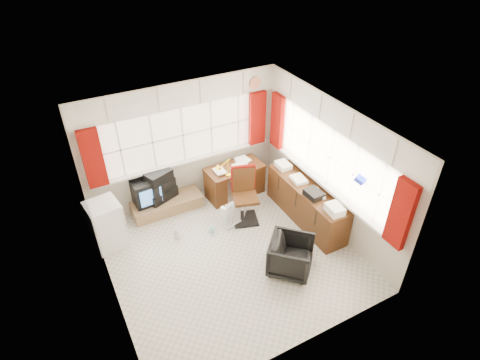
{
  "coord_description": "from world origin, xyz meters",
  "views": [
    {
      "loc": [
        -2.21,
        -4.5,
        5.18
      ],
      "look_at": [
        0.48,
        0.55,
        1.12
      ],
      "focal_mm": 30.0,
      "sensor_mm": 36.0,
      "label": 1
    }
  ],
  "objects_px": {
    "task_chair": "(244,192)",
    "office_chair": "(291,256)",
    "crt_tv": "(146,190)",
    "desk": "(235,179)",
    "mini_fridge": "(106,225)",
    "credenza": "(306,203)",
    "desk_lamp": "(228,163)",
    "tv_bench": "(167,205)",
    "radiator": "(232,217)"
  },
  "relations": [
    {
      "from": "desk_lamp",
      "to": "credenza",
      "type": "xyz_separation_m",
      "value": [
        1.09,
        -1.15,
        -0.57
      ]
    },
    {
      "from": "credenza",
      "to": "tv_bench",
      "type": "height_order",
      "value": "credenza"
    },
    {
      "from": "task_chair",
      "to": "crt_tv",
      "type": "relative_size",
      "value": 1.91
    },
    {
      "from": "tv_bench",
      "to": "mini_fridge",
      "type": "xyz_separation_m",
      "value": [
        -1.25,
        -0.43,
        0.33
      ]
    },
    {
      "from": "office_chair",
      "to": "mini_fridge",
      "type": "xyz_separation_m",
      "value": [
        -2.54,
        2.05,
        0.14
      ]
    },
    {
      "from": "radiator",
      "to": "credenza",
      "type": "xyz_separation_m",
      "value": [
        1.35,
        -0.49,
        0.18
      ]
    },
    {
      "from": "task_chair",
      "to": "mini_fridge",
      "type": "bearing_deg",
      "value": 169.5
    },
    {
      "from": "mini_fridge",
      "to": "radiator",
      "type": "bearing_deg",
      "value": -15.37
    },
    {
      "from": "desk",
      "to": "radiator",
      "type": "distance_m",
      "value": 1.01
    },
    {
      "from": "task_chair",
      "to": "office_chair",
      "type": "relative_size",
      "value": 1.6
    },
    {
      "from": "desk",
      "to": "credenza",
      "type": "relative_size",
      "value": 0.61
    },
    {
      "from": "credenza",
      "to": "crt_tv",
      "type": "bearing_deg",
      "value": 147.26
    },
    {
      "from": "desk_lamp",
      "to": "crt_tv",
      "type": "height_order",
      "value": "desk_lamp"
    },
    {
      "from": "desk_lamp",
      "to": "radiator",
      "type": "distance_m",
      "value": 1.03
    },
    {
      "from": "task_chair",
      "to": "tv_bench",
      "type": "height_order",
      "value": "task_chair"
    },
    {
      "from": "task_chair",
      "to": "credenza",
      "type": "relative_size",
      "value": 0.56
    },
    {
      "from": "radiator",
      "to": "crt_tv",
      "type": "height_order",
      "value": "crt_tv"
    },
    {
      "from": "radiator",
      "to": "office_chair",
      "type": "bearing_deg",
      "value": -76.16
    },
    {
      "from": "office_chair",
      "to": "crt_tv",
      "type": "xyz_separation_m",
      "value": [
        -1.62,
        2.64,
        0.18
      ]
    },
    {
      "from": "tv_bench",
      "to": "radiator",
      "type": "bearing_deg",
      "value": -48.02
    },
    {
      "from": "desk",
      "to": "tv_bench",
      "type": "bearing_deg",
      "value": 173.21
    },
    {
      "from": "crt_tv",
      "to": "mini_fridge",
      "type": "xyz_separation_m",
      "value": [
        -0.92,
        -0.59,
        -0.05
      ]
    },
    {
      "from": "desk",
      "to": "office_chair",
      "type": "relative_size",
      "value": 1.72
    },
    {
      "from": "radiator",
      "to": "desk",
      "type": "bearing_deg",
      "value": 59.27
    },
    {
      "from": "crt_tv",
      "to": "credenza",
      "type": "bearing_deg",
      "value": -32.74
    },
    {
      "from": "office_chair",
      "to": "radiator",
      "type": "xyz_separation_m",
      "value": [
        -0.36,
        1.45,
        -0.1
      ]
    },
    {
      "from": "desk",
      "to": "desk_lamp",
      "type": "height_order",
      "value": "desk_lamp"
    },
    {
      "from": "desk",
      "to": "tv_bench",
      "type": "relative_size",
      "value": 0.87
    },
    {
      "from": "desk",
      "to": "crt_tv",
      "type": "distance_m",
      "value": 1.81
    },
    {
      "from": "desk_lamp",
      "to": "mini_fridge",
      "type": "bearing_deg",
      "value": -178.59
    },
    {
      "from": "desk_lamp",
      "to": "crt_tv",
      "type": "distance_m",
      "value": 1.68
    },
    {
      "from": "desk_lamp",
      "to": "crt_tv",
      "type": "xyz_separation_m",
      "value": [
        -1.52,
        0.53,
        -0.46
      ]
    },
    {
      "from": "crt_tv",
      "to": "mini_fridge",
      "type": "distance_m",
      "value": 1.09
    },
    {
      "from": "desk_lamp",
      "to": "crt_tv",
      "type": "relative_size",
      "value": 0.69
    },
    {
      "from": "office_chair",
      "to": "mini_fridge",
      "type": "distance_m",
      "value": 3.27
    },
    {
      "from": "tv_bench",
      "to": "office_chair",
      "type": "bearing_deg",
      "value": -62.64
    },
    {
      "from": "desk",
      "to": "radiator",
      "type": "bearing_deg",
      "value": -120.73
    },
    {
      "from": "desk",
      "to": "mini_fridge",
      "type": "bearing_deg",
      "value": -174.45
    },
    {
      "from": "credenza",
      "to": "desk",
      "type": "bearing_deg",
      "value": 121.91
    },
    {
      "from": "mini_fridge",
      "to": "credenza",
      "type": "bearing_deg",
      "value": -17.13
    },
    {
      "from": "desk_lamp",
      "to": "task_chair",
      "type": "relative_size",
      "value": 0.36
    },
    {
      "from": "crt_tv",
      "to": "office_chair",
      "type": "bearing_deg",
      "value": -58.53
    },
    {
      "from": "credenza",
      "to": "mini_fridge",
      "type": "height_order",
      "value": "mini_fridge"
    },
    {
      "from": "desk_lamp",
      "to": "radiator",
      "type": "xyz_separation_m",
      "value": [
        -0.26,
        -0.66,
        -0.75
      ]
    },
    {
      "from": "office_chair",
      "to": "desk",
      "type": "bearing_deg",
      "value": 40.45
    },
    {
      "from": "desk_lamp",
      "to": "task_chair",
      "type": "height_order",
      "value": "task_chair"
    },
    {
      "from": "task_chair",
      "to": "crt_tv",
      "type": "bearing_deg",
      "value": 146.5
    },
    {
      "from": "task_chair",
      "to": "mini_fridge",
      "type": "height_order",
      "value": "task_chair"
    },
    {
      "from": "mini_fridge",
      "to": "office_chair",
      "type": "bearing_deg",
      "value": -38.99
    },
    {
      "from": "mini_fridge",
      "to": "crt_tv",
      "type": "bearing_deg",
      "value": 32.8
    }
  ]
}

